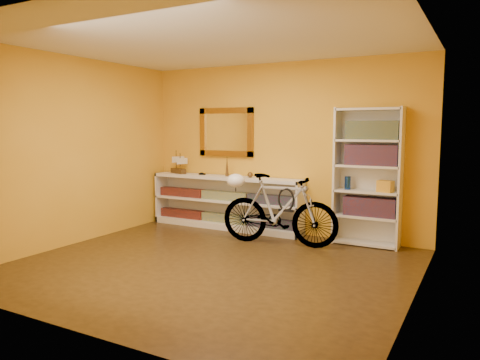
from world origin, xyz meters
The scene contains 24 objects.
floor centered at (0.00, 0.00, -0.01)m, with size 4.50×4.00×0.01m, color #32210D.
ceiling centered at (0.00, 0.00, 2.60)m, with size 4.50×4.00×0.01m, color silver.
back_wall centered at (0.00, 2.00, 1.30)m, with size 4.50×0.01×2.60m, color gold.
left_wall centered at (-2.25, 0.00, 1.30)m, with size 0.01×4.00×2.60m, color gold.
right_wall centered at (2.25, 0.00, 1.30)m, with size 0.01×4.00×2.60m, color gold.
gilt_mirror centered at (-0.95, 1.97, 1.55)m, with size 0.98×0.06×0.78m, color brown.
wall_socket centered at (0.90, 1.99, 0.25)m, with size 0.09×0.01×0.09m, color silver.
console_unit centered at (-0.87, 1.81, 0.42)m, with size 2.60×0.35×0.85m, color silver, non-canonical shape.
cd_row_lower centered at (-0.87, 1.79, 0.17)m, with size 2.50×0.13×0.14m, color black.
cd_row_upper centered at (-0.87, 1.79, 0.54)m, with size 2.50×0.13×0.14m, color navy.
model_ship centered at (-1.80, 1.81, 1.04)m, with size 0.33×0.12×0.39m, color #392610, non-canonical shape.
toy_car centered at (-1.32, 1.81, 0.85)m, with size 0.00×0.00×0.00m, color black.
bronze_ornament centered at (-0.85, 1.81, 1.02)m, with size 0.06×0.06×0.33m, color brown.
decorative_orb centered at (-0.43, 1.81, 0.89)m, with size 0.09×0.09×0.09m, color brown.
bookcase centered at (1.37, 1.84, 0.95)m, with size 0.90×0.30×1.90m, color silver, non-canonical shape.
book_row_a centered at (1.42, 1.84, 0.55)m, with size 0.70×0.22×0.26m, color maroon.
book_row_b centered at (1.42, 1.84, 1.25)m, with size 0.70×0.22×0.28m, color maroon.
book_row_c centered at (1.42, 1.84, 1.59)m, with size 0.70×0.22×0.25m, color navy.
travel_mug centered at (1.10, 1.82, 0.86)m, with size 0.08×0.08×0.19m, color #153995.
red_tin centered at (1.17, 1.87, 1.57)m, with size 0.16×0.16×0.20m, color maroon.
yellow_bag centered at (1.62, 1.80, 0.84)m, with size 0.20×0.13×0.15m, color gold.
bicycle centered at (0.31, 1.27, 0.50)m, with size 1.68×0.44×0.99m, color silver.
helmet centered at (-0.33, 1.18, 0.87)m, with size 0.27×0.25×0.20m, color white.
u_lock centered at (0.40, 1.28, 0.64)m, with size 0.24×0.24×0.03m, color black.
Camera 1 is at (2.80, -4.42, 1.63)m, focal length 34.06 mm.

